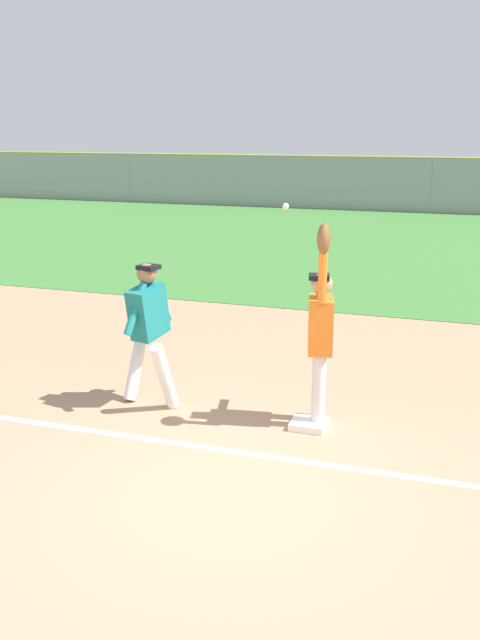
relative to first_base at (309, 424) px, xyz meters
The scene contains 10 objects.
ground_plane 1.76m from the first_base, 101.83° to the right, with size 72.19×72.19×0.00m, color tan.
outfield_grass 13.24m from the first_base, 91.56° to the left, with size 51.85×16.37×0.01m, color #3D7533.
first_base is the anchor object (origin of this frame).
fielder 1.09m from the first_base, 59.36° to the left, with size 0.36×0.89×2.28m.
runner 2.17m from the first_base, behind, with size 0.75×0.84×1.72m.
baseball 2.42m from the first_base, 133.70° to the left, with size 0.07×0.07×0.07m, color white.
outfield_fence 21.44m from the first_base, 90.96° to the left, with size 51.93×0.08×2.13m.
parked_car_black 27.00m from the first_base, 114.78° to the left, with size 4.58×2.49×1.25m.
parked_car_tan 25.12m from the first_base, 104.08° to the left, with size 4.54×2.40×1.25m.
parked_car_white 24.60m from the first_base, 93.44° to the left, with size 4.58×2.49×1.25m.
Camera 1 is at (2.00, -5.42, 3.22)m, focal length 39.80 mm.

